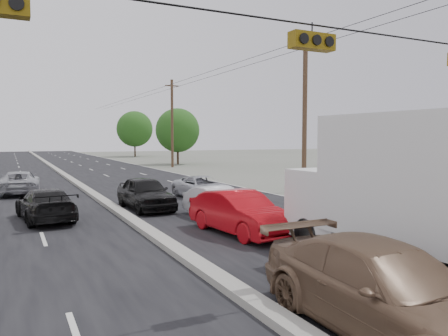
{
  "coord_description": "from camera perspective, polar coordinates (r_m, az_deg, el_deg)",
  "views": [
    {
      "loc": [
        -4.33,
        -7.62,
        3.42
      ],
      "look_at": [
        3.36,
        7.99,
        2.2
      ],
      "focal_mm": 35.0,
      "sensor_mm": 36.0,
      "label": 1
    }
  ],
  "objects": [
    {
      "name": "ground",
      "position": [
        9.41,
        3.33,
        -17.3
      ],
      "size": [
        200.0,
        200.0,
        0.0
      ],
      "primitive_type": "plane",
      "color": "#606356",
      "rests_on": "ground"
    },
    {
      "name": "road_surface",
      "position": [
        38.02,
        -19.58,
        -1.39
      ],
      "size": [
        20.0,
        160.0,
        0.02
      ],
      "primitive_type": "cube",
      "color": "black",
      "rests_on": "ground"
    },
    {
      "name": "center_median",
      "position": [
        38.01,
        -19.58,
        -1.24
      ],
      "size": [
        0.5,
        160.0,
        0.2
      ],
      "primitive_type": "cube",
      "color": "gray",
      "rests_on": "ground"
    },
    {
      "name": "utility_pole_right_b",
      "position": [
        28.25,
        10.5,
        7.36
      ],
      "size": [
        1.6,
        0.3,
        10.0
      ],
      "color": "#422D1E",
      "rests_on": "ground"
    },
    {
      "name": "utility_pole_right_c",
      "position": [
        50.54,
        -6.79,
        5.89
      ],
      "size": [
        1.6,
        0.3,
        10.0
      ],
      "color": "#422D1E",
      "rests_on": "ground"
    },
    {
      "name": "traffic_signals",
      "position": [
        9.76,
        10.93,
        16.21
      ],
      "size": [
        25.0,
        0.3,
        0.54
      ],
      "color": "black",
      "rests_on": "ground"
    },
    {
      "name": "tree_right_mid",
      "position": [
        56.07,
        -6.07,
        4.92
      ],
      "size": [
        5.6,
        5.6,
        7.14
      ],
      "color": "#382619",
      "rests_on": "ground"
    },
    {
      "name": "tree_right_far",
      "position": [
        80.25,
        -11.59,
        5.02
      ],
      "size": [
        6.4,
        6.4,
        8.16
      ],
      "color": "#382619",
      "rests_on": "ground"
    },
    {
      "name": "box_truck",
      "position": [
        12.16,
        23.91,
        -2.75
      ],
      "size": [
        3.1,
        8.03,
        4.02
      ],
      "rotation": [
        0.0,
        0.0,
        0.04
      ],
      "color": "black",
      "rests_on": "ground"
    },
    {
      "name": "tan_sedan",
      "position": [
        8.27,
        20.35,
        -14.84
      ],
      "size": [
        2.2,
        5.39,
        1.56
      ],
      "primitive_type": "imported",
      "rotation": [
        0.0,
        0.0,
        -0.0
      ],
      "color": "brown",
      "rests_on": "ground"
    },
    {
      "name": "red_sedan",
      "position": [
        15.46,
        2.04,
        -5.91
      ],
      "size": [
        2.13,
        4.75,
        1.51
      ],
      "primitive_type": "imported",
      "rotation": [
        0.0,
        0.0,
        0.12
      ],
      "color": "#B40B13",
      "rests_on": "ground"
    },
    {
      "name": "queue_car_a",
      "position": [
        21.04,
        -10.22,
        -3.28
      ],
      "size": [
        2.02,
        4.62,
        1.55
      ],
      "primitive_type": "imported",
      "rotation": [
        0.0,
        0.0,
        0.04
      ],
      "color": "black",
      "rests_on": "ground"
    },
    {
      "name": "queue_car_b",
      "position": [
        18.39,
        -0.69,
        -4.64
      ],
      "size": [
        1.88,
        4.13,
        1.31
      ],
      "primitive_type": "imported",
      "rotation": [
        0.0,
        0.0,
        0.13
      ],
      "color": "silver",
      "rests_on": "ground"
    },
    {
      "name": "queue_car_c",
      "position": [
        24.42,
        -2.85,
        -2.58
      ],
      "size": [
        2.41,
        4.62,
        1.24
      ],
      "primitive_type": "imported",
      "rotation": [
        0.0,
        0.0,
        0.08
      ],
      "color": "#B7B8BF",
      "rests_on": "ground"
    },
    {
      "name": "queue_car_d",
      "position": [
        18.81,
        21.92,
        -4.55
      ],
      "size": [
        2.61,
        5.13,
        1.43
      ],
      "primitive_type": "imported",
      "rotation": [
        0.0,
        0.0,
        0.13
      ],
      "color": "#161158",
      "rests_on": "ground"
    },
    {
      "name": "oncoming_near",
      "position": [
        19.35,
        -22.3,
        -4.47
      ],
      "size": [
        2.34,
        4.77,
        1.33
      ],
      "primitive_type": "imported",
      "rotation": [
        0.0,
        0.0,
        3.25
      ],
      "color": "black",
      "rests_on": "ground"
    },
    {
      "name": "oncoming_far",
      "position": [
        29.07,
        -25.19,
        -1.77
      ],
      "size": [
        2.56,
        5.08,
        1.38
      ],
      "primitive_type": "imported",
      "rotation": [
        0.0,
        0.0,
        3.09
      ],
      "color": "#9D9FA5",
      "rests_on": "ground"
    }
  ]
}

